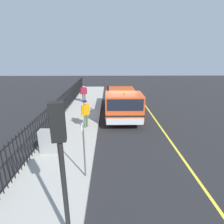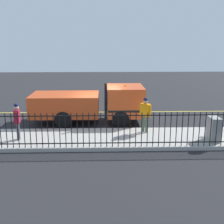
{
  "view_description": "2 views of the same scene",
  "coord_description": "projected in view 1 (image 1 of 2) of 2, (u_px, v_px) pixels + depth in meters",
  "views": [
    {
      "loc": [
        0.74,
        13.04,
        4.7
      ],
      "look_at": [
        0.56,
        1.5,
        0.89
      ],
      "focal_mm": 28.27,
      "sensor_mm": 36.0,
      "label": 1
    },
    {
      "loc": [
        16.57,
        0.26,
        4.85
      ],
      "look_at": [
        1.83,
        0.7,
        1.14
      ],
      "focal_mm": 46.58,
      "sensor_mm": 36.0,
      "label": 2
    }
  ],
  "objects": [
    {
      "name": "worker_standing",
      "position": [
        86.0,
        111.0,
        11.16
      ],
      "size": [
        0.5,
        0.55,
        1.82
      ],
      "rotation": [
        0.0,
        0.0,
        -2.24
      ],
      "color": "orange",
      "rests_on": "sidewalk_slab"
    },
    {
      "name": "lane_marking",
      "position": [
        153.0,
        117.0,
        13.9
      ],
      "size": [
        0.12,
        22.7,
        0.01
      ],
      "primitive_type": "cube",
      "color": "yellow",
      "rests_on": "ground"
    },
    {
      "name": "street_sign",
      "position": [
        84.0,
        142.0,
        6.43
      ],
      "size": [
        0.06,
        0.5,
        2.33
      ],
      "color": "#4C4C4C",
      "rests_on": "sidewalk_slab"
    },
    {
      "name": "traffic_cone",
      "position": [
        138.0,
        100.0,
        17.75
      ],
      "size": [
        0.45,
        0.45,
        0.64
      ],
      "primitive_type": "cone",
      "color": "orange",
      "rests_on": "ground"
    },
    {
      "name": "iron_fence",
      "position": [
        62.0,
        105.0,
        13.49
      ],
      "size": [
        0.04,
        21.47,
        1.58
      ],
      "color": "black",
      "rests_on": "sidewalk_slab"
    },
    {
      "name": "ground_plane",
      "position": [
        119.0,
        117.0,
        13.86
      ],
      "size": [
        55.48,
        55.48,
        0.0
      ],
      "primitive_type": "plane",
      "color": "#232326",
      "rests_on": "ground"
    },
    {
      "name": "work_truck",
      "position": [
        122.0,
        101.0,
        13.63
      ],
      "size": [
        2.56,
        6.75,
        2.51
      ],
      "rotation": [
        0.0,
        0.0,
        -0.0
      ],
      "color": "#D84C1E",
      "rests_on": "ground"
    },
    {
      "name": "pedestrian_distant",
      "position": [
        84.0,
        91.0,
        17.05
      ],
      "size": [
        0.65,
        0.28,
        1.78
      ],
      "rotation": [
        0.0,
        0.0,
        3.26
      ],
      "color": "maroon",
      "rests_on": "sidewalk_slab"
    },
    {
      "name": "utility_cabinet",
      "position": [
        49.0,
        141.0,
        8.4
      ],
      "size": [
        0.83,
        0.44,
        1.15
      ],
      "primitive_type": "cube",
      "color": "gray",
      "rests_on": "sidewalk_slab"
    },
    {
      "name": "traffic_light_near",
      "position": [
        60.0,
        149.0,
        3.81
      ],
      "size": [
        0.33,
        0.25,
        3.62
      ],
      "rotation": [
        0.0,
        0.0,
        3.29
      ],
      "color": "black",
      "rests_on": "sidewalk_slab"
    },
    {
      "name": "sidewalk_slab",
      "position": [
        81.0,
        116.0,
        13.79
      ],
      "size": [
        3.0,
        25.22,
        0.17
      ],
      "primitive_type": "cube",
      "color": "#A3A099",
      "rests_on": "ground"
    }
  ]
}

